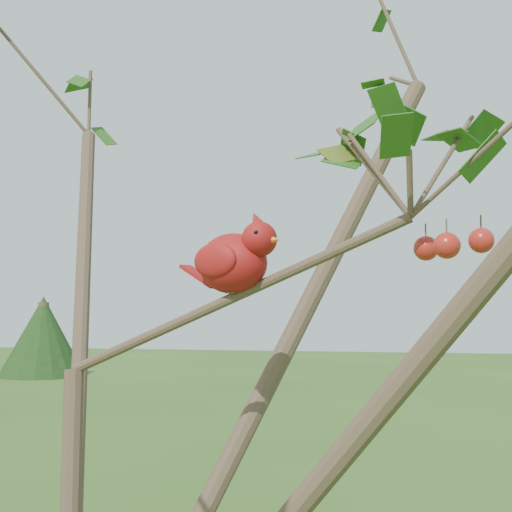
# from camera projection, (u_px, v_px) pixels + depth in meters

# --- Properties ---
(crabapple_tree) EXTENTS (2.35, 2.05, 2.95)m
(crabapple_tree) POSITION_uv_depth(u_px,v_px,m) (80.00, 270.00, 1.16)
(crabapple_tree) COLOR #3B2920
(crabapple_tree) RESTS_ON ground
(cardinal) EXTENTS (0.20, 0.14, 0.15)m
(cardinal) POSITION_uv_depth(u_px,v_px,m) (236.00, 260.00, 1.19)
(cardinal) COLOR #AF1B0F
(cardinal) RESTS_ON ground
(distant_trees) EXTENTS (36.44, 14.03, 2.94)m
(distant_trees) POSITION_uv_depth(u_px,v_px,m) (396.00, 336.00, 25.04)
(distant_trees) COLOR #3B2920
(distant_trees) RESTS_ON ground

